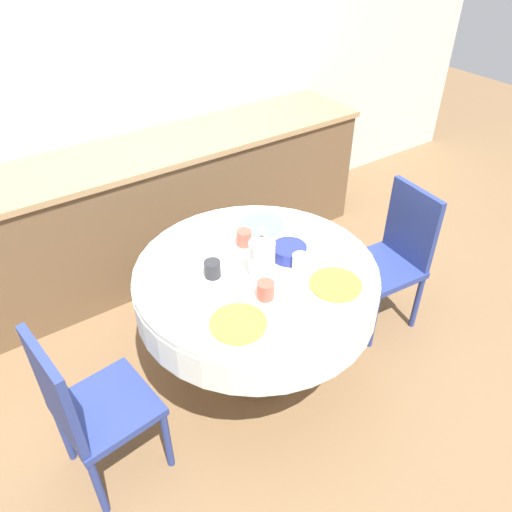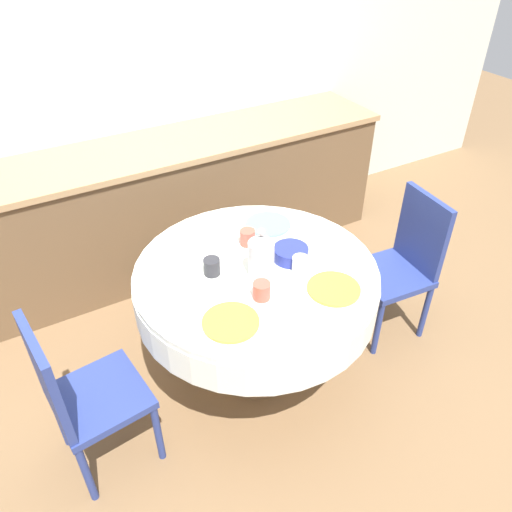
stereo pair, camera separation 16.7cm
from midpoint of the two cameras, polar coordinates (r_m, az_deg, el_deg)
The scene contains 16 objects.
ground_plane at distance 3.03m, azimuth 1.62°, elevation -12.85°, with size 12.00×12.00×0.00m, color brown.
wall_back at distance 3.59m, azimuth -12.24°, elevation 19.66°, with size 7.00×0.05×2.60m.
kitchen_counter at distance 3.63m, azimuth -8.78°, elevation 5.77°, with size 3.24×0.64×0.93m.
dining_table at distance 2.58m, azimuth 1.86°, elevation -3.72°, with size 1.24×1.24×0.76m.
chair_left at distance 3.13m, azimuth 17.92°, elevation -0.55°, with size 0.43×0.43×0.92m.
chair_right at distance 2.38m, azimuth -17.61°, elevation -14.85°, with size 0.44×0.44×0.92m.
plate_near_left at distance 2.21m, azimuth -0.73°, elevation -7.63°, with size 0.25×0.25×0.01m, color orange.
cup_near_left at distance 2.31m, azimuth 2.72°, elevation -4.04°, with size 0.08×0.08×0.09m, color #CC4C3D.
plate_near_right at distance 2.42m, azimuth 10.84°, elevation -3.74°, with size 0.25×0.25×0.01m, color orange.
cup_near_right at distance 2.48m, azimuth 7.02°, elevation -1.04°, with size 0.08×0.08×0.09m, color white.
plate_far_left at distance 2.58m, azimuth -6.97°, elevation -0.32°, with size 0.25×0.25×0.01m, color white.
cup_far_left at distance 2.45m, azimuth -3.13°, elevation -1.28°, with size 0.08×0.08×0.09m, color #28282D.
plate_far_right at distance 2.83m, azimuth 3.08°, elevation 3.60°, with size 0.25×0.25×0.01m, color #60BCB7.
cup_far_right at distance 2.65m, azimuth 0.83°, elevation 2.10°, with size 0.08×0.08×0.09m, color #CC4C3D.
coffee_carafe at distance 2.40m, azimuth 2.69°, elevation 0.04°, with size 0.13×0.13×0.27m.
fruit_bowl at distance 2.56m, azimuth 5.85°, elevation 0.25°, with size 0.18×0.18×0.07m, color navy.
Camera 2 is at (-0.97, -1.71, 2.31)m, focal length 35.00 mm.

